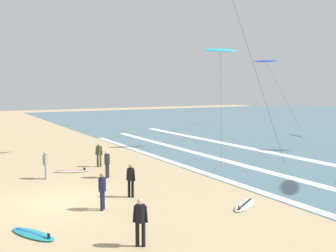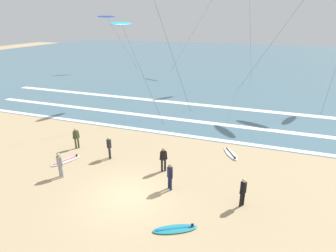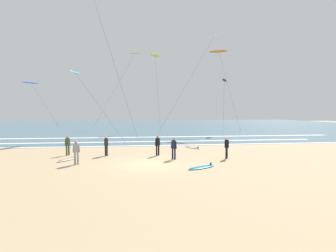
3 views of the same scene
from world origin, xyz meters
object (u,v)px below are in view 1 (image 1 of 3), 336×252
at_px(surfer_foreground_main, 102,188).
at_px(surfboard_near_water, 245,205).
at_px(surfer_left_far, 107,162).
at_px(kite_cyan_distant_low, 221,51).
at_px(surfer_left_near, 46,163).
at_px(surfer_mid_group, 99,153).
at_px(surfer_background_far, 140,218).
at_px(surfboard_foreground_flat, 33,234).
at_px(surfer_right_near, 131,177).
at_px(kite_blue_distant_high, 265,61).
at_px(surfboard_left_pile, 71,171).

bearing_deg(surfer_foreground_main, surfboard_near_water, 64.49).
bearing_deg(surfer_left_far, kite_cyan_distant_low, 112.96).
xyz_separation_m(surfer_left_near, surfer_mid_group, (-1.58, 3.74, 0.00)).
relative_size(surfer_background_far, surfboard_foreground_flat, 0.75).
bearing_deg(surfer_left_near, surfer_mid_group, 112.88).
height_order(surfer_right_near, kite_blue_distant_high, kite_blue_distant_high).
bearing_deg(kite_blue_distant_high, surfer_foreground_main, -54.93).
bearing_deg(surfer_background_far, kite_cyan_distant_low, 134.32).
height_order(surfer_foreground_main, surfboard_near_water, surfer_foreground_main).
height_order(surfer_left_far, kite_blue_distant_high, kite_blue_distant_high).
bearing_deg(surfer_left_near, surfer_background_far, 4.24).
xyz_separation_m(surfer_left_far, surfer_right_near, (4.11, -0.37, 0.00)).
bearing_deg(surfer_mid_group, surfer_left_far, -11.03).
distance_m(surfer_foreground_main, surfboard_left_pile, 7.84).
bearing_deg(surfboard_left_pile, kite_blue_distant_high, 115.57).
relative_size(surfer_background_far, surfboard_left_pile, 0.74).
distance_m(surfboard_near_water, kite_blue_distant_high, 38.85).
relative_size(surfboard_foreground_flat, surfboard_near_water, 1.00).
relative_size(surfboard_near_water, kite_blue_distant_high, 0.22).
xyz_separation_m(surfer_mid_group, kite_cyan_distant_low, (-2.14, 11.84, 7.54)).
height_order(surfer_background_far, surfer_right_near, same).
xyz_separation_m(surfer_left_near, kite_blue_distant_high, (-16.50, 34.03, 8.26)).
distance_m(surfer_right_near, surfboard_near_water, 5.39).
height_order(surfer_right_near, surfboard_foreground_flat, surfer_right_near).
xyz_separation_m(surfer_background_far, surfer_left_far, (-9.16, 2.33, 0.00)).
distance_m(surfer_background_far, surfer_mid_group, 12.64).
xyz_separation_m(surfer_right_near, surfboard_left_pile, (-6.70, -1.04, -0.91)).
distance_m(surfer_mid_group, surfer_right_near, 7.31).
xyz_separation_m(surfer_background_far, kite_cyan_distant_low, (-14.44, 14.78, 7.54)).
bearing_deg(surfer_foreground_main, surfer_left_near, -171.85).
relative_size(surfer_background_far, surfer_foreground_main, 1.00).
relative_size(surfboard_foreground_flat, kite_cyan_distant_low, 0.24).
bearing_deg(surfer_background_far, surfer_right_near, 158.82).
relative_size(surfer_left_far, surfer_left_near, 1.00).
bearing_deg(surfboard_near_water, surfer_mid_group, -165.61).
bearing_deg(surfer_right_near, surfer_mid_group, 172.26).
height_order(surfer_mid_group, kite_blue_distant_high, kite_blue_distant_high).
height_order(surfer_background_far, surfer_mid_group, same).
distance_m(surfer_background_far, surfer_left_far, 9.45).
bearing_deg(surfer_mid_group, surfer_foreground_main, -18.52).
height_order(surfer_left_near, surfer_mid_group, same).
xyz_separation_m(surfer_left_near, surfboard_near_water, (9.38, 6.55, -0.91)).
xyz_separation_m(surfer_left_near, surfboard_left_pile, (-1.04, 1.72, -0.91)).
relative_size(surfer_left_far, surfboard_left_pile, 0.74).
bearing_deg(surfer_background_far, surfer_foreground_main, 177.63).
distance_m(surfboard_left_pile, kite_cyan_distant_low, 16.45).
relative_size(surfer_right_near, surfboard_near_water, 0.75).
relative_size(surfer_left_far, kite_blue_distant_high, 0.17).
bearing_deg(surfer_left_near, surfer_foreground_main, 8.15).
distance_m(surfer_background_far, surfboard_left_pile, 11.83).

